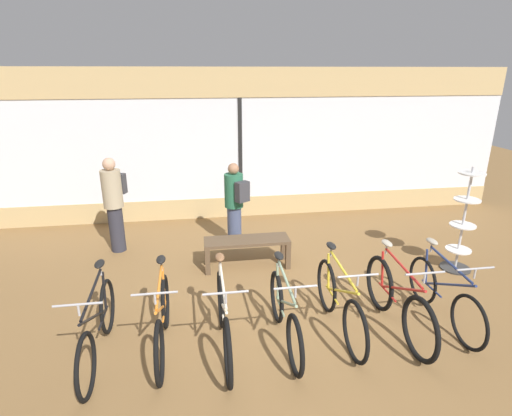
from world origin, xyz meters
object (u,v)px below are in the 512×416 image
bicycle_right (397,301)px  bicycle_center_left (224,320)px  bicycle_left (162,321)px  accessory_rack (462,229)px  bicycle_center (285,315)px  bicycle_far_right (443,295)px  customer_by_window (114,202)px  display_bench (247,244)px  customer_near_rack (235,203)px  bicycle_far_left (98,329)px  bicycle_center_right (339,303)px

bicycle_right → bicycle_center_left: bearing=-178.7°
bicycle_left → accessory_rack: size_ratio=0.97×
bicycle_center → bicycle_far_right: (2.11, 0.11, 0.01)m
bicycle_center_left → customer_by_window: bearing=119.1°
bicycle_left → bicycle_far_right: size_ratio=1.00×
bicycle_center → customer_by_window: 3.93m
bicycle_center_left → display_bench: bearing=75.3°
display_bench → customer_near_rack: size_ratio=0.89×
bicycle_left → accessory_rack: accessory_rack is taller
bicycle_far_left → customer_near_rack: customer_near_rack is taller
bicycle_left → bicycle_center: size_ratio=1.01×
bicycle_right → display_bench: bearing=129.3°
bicycle_right → display_bench: 2.58m
bicycle_far_left → bicycle_right: size_ratio=0.98×
customer_near_rack → display_bench: bearing=-83.2°
bicycle_center_right → bicycle_far_right: bicycle_center_right is taller
bicycle_far_left → display_bench: 2.78m
bicycle_right → customer_near_rack: bearing=121.1°
bicycle_center → bicycle_far_right: size_ratio=0.99×
bicycle_center → bicycle_center_right: size_ratio=0.95×
bicycle_far_left → customer_by_window: customer_by_window is taller
bicycle_center_left → bicycle_far_right: 2.85m
display_bench → customer_by_window: 2.51m
bicycle_far_left → bicycle_right: bearing=-0.3°
bicycle_far_right → customer_near_rack: customer_near_rack is taller
bicycle_center_left → bicycle_right: size_ratio=0.98×
bicycle_right → customer_near_rack: 3.39m
accessory_rack → bicycle_center: bearing=-156.3°
bicycle_center_left → bicycle_far_right: bicycle_center_left is taller
bicycle_center → accessory_rack: accessory_rack is taller
bicycle_left → bicycle_center_right: bicycle_center_right is taller
bicycle_far_left → bicycle_center_left: bicycle_center_left is taller
customer_near_rack → bicycle_center: bearing=-84.2°
bicycle_center_left → bicycle_right: bicycle_right is taller
bicycle_center_right → accessory_rack: (2.51, 1.30, 0.32)m
customer_by_window → bicycle_center_left: bearing=-60.9°
bicycle_center → bicycle_far_right: bicycle_center is taller
bicycle_center_left → bicycle_center: 0.73m
bicycle_right → bicycle_far_right: 0.68m
bicycle_center → bicycle_center_right: 0.73m
accessory_rack → bicycle_center_right: bearing=-152.6°
bicycle_far_right → customer_near_rack: bearing=130.8°
bicycle_center → bicycle_center_right: bicycle_center_right is taller
bicycle_left → customer_near_rack: (1.14, 2.82, 0.47)m
bicycle_far_left → bicycle_center_right: bicycle_center_right is taller
bicycle_center_right → bicycle_right: size_ratio=0.97×
customer_by_window → display_bench: bearing=-24.3°
bicycle_right → bicycle_far_left: bearing=179.7°
bicycle_far_right → display_bench: bicycle_far_right is taller
bicycle_center_left → bicycle_center_right: 1.45m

